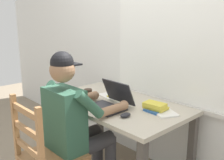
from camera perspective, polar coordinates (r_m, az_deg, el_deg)
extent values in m
cube|color=silver|center=(2.66, 8.13, 9.41)|extent=(6.00, 0.04, 2.60)
cube|color=white|center=(2.52, 11.58, 6.43)|extent=(1.21, 0.01, 0.94)
cube|color=beige|center=(2.63, 10.99, -4.22)|extent=(1.27, 0.06, 0.04)
cube|color=#BCB29E|center=(2.45, 0.78, -5.19)|extent=(1.33, 0.77, 0.03)
cube|color=#4C4742|center=(2.86, -12.95, -10.43)|extent=(0.06, 0.06, 0.68)
cube|color=#4C4742|center=(3.21, -2.57, -7.31)|extent=(0.06, 0.06, 0.68)
cube|color=#4C4742|center=(2.49, 16.78, -14.51)|extent=(0.06, 0.06, 0.68)
cube|color=#2D5642|center=(2.11, -10.15, -8.44)|extent=(0.34, 0.20, 0.50)
sphere|color=#936B4C|center=(1.99, -10.63, 2.14)|extent=(0.19, 0.19, 0.19)
sphere|color=black|center=(1.98, -10.69, 3.62)|extent=(0.17, 0.17, 0.17)
cube|color=black|center=(2.03, -8.64, 3.41)|extent=(0.13, 0.10, 0.01)
cylinder|color=#38383D|center=(2.38, -6.98, -12.22)|extent=(0.13, 0.40, 0.13)
cylinder|color=#38383D|center=(2.25, -4.18, -13.75)|extent=(0.13, 0.40, 0.13)
cylinder|color=#38383D|center=(2.59, -3.12, -15.51)|extent=(0.10, 0.10, 0.46)
cylinder|color=#2D5642|center=(2.26, -11.18, -2.76)|extent=(0.10, 0.25, 0.25)
cylinder|color=#936B4C|center=(2.41, -6.44, -3.89)|extent=(0.07, 0.28, 0.07)
sphere|color=#936B4C|center=(2.49, -3.71, -3.29)|extent=(0.08, 0.08, 0.08)
cylinder|color=#2D5642|center=(1.95, -4.87, -5.28)|extent=(0.10, 0.25, 0.25)
cylinder|color=#936B4C|center=(2.12, 0.09, -6.33)|extent=(0.07, 0.28, 0.07)
sphere|color=#936B4C|center=(2.22, 2.57, -5.41)|extent=(0.08, 0.08, 0.08)
cube|color=olive|center=(2.16, -12.60, -15.58)|extent=(0.42, 0.42, 0.02)
cube|color=olive|center=(1.82, -15.15, -12.79)|extent=(0.04, 0.04, 0.48)
cube|color=olive|center=(2.14, -20.04, -9.05)|extent=(0.04, 0.04, 0.48)
cube|color=olive|center=(2.03, -17.55, -13.87)|extent=(0.36, 0.02, 0.04)
cube|color=olive|center=(1.97, -17.85, -10.25)|extent=(0.36, 0.02, 0.04)
cube|color=olive|center=(1.92, -18.16, -6.42)|extent=(0.36, 0.02, 0.04)
cube|color=#232328|center=(2.28, -1.55, -6.01)|extent=(0.33, 0.23, 0.02)
cube|color=#38383D|center=(2.27, -1.55, -5.78)|extent=(0.29, 0.17, 0.00)
cube|color=#232328|center=(2.35, 1.35, -2.60)|extent=(0.33, 0.10, 0.21)
cube|color=silver|center=(2.35, 1.35, -2.60)|extent=(0.29, 0.08, 0.17)
ellipsoid|color=#232328|center=(2.10, 2.92, -7.54)|extent=(0.06, 0.10, 0.03)
cylinder|color=silver|center=(2.58, -9.30, -2.83)|extent=(0.07, 0.07, 0.10)
torus|color=silver|center=(2.54, -8.68, -2.97)|extent=(0.05, 0.01, 0.05)
cylinder|color=#38281E|center=(2.54, -5.15, -2.98)|extent=(0.08, 0.08, 0.09)
torus|color=#38281E|center=(2.50, -4.45, -3.12)|extent=(0.05, 0.01, 0.05)
cube|color=#2D5B9E|center=(2.24, 9.18, -6.45)|extent=(0.15, 0.14, 0.02)
cube|color=gold|center=(2.26, 9.39, -5.83)|extent=(0.20, 0.14, 0.02)
cube|color=gold|center=(2.23, 9.17, -5.29)|extent=(0.19, 0.13, 0.03)
cube|color=gold|center=(2.58, 1.37, -3.57)|extent=(0.20, 0.16, 0.02)
cube|color=#38844C|center=(2.57, 1.77, -3.16)|extent=(0.18, 0.15, 0.02)
cube|color=white|center=(2.61, -0.41, -3.47)|extent=(0.27, 0.19, 0.01)
cube|color=white|center=(2.22, 11.11, -6.84)|extent=(0.27, 0.24, 0.01)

